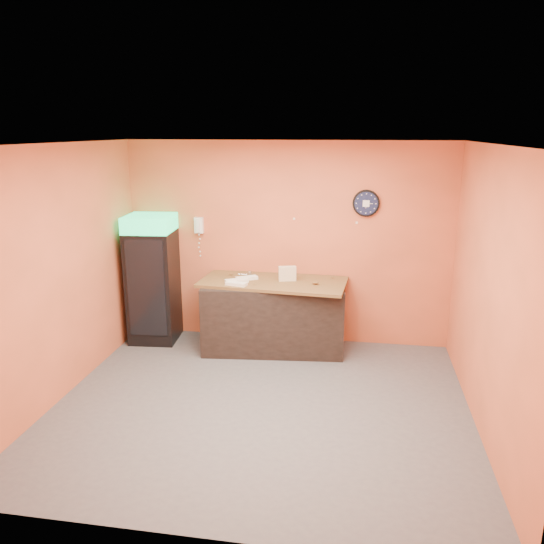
# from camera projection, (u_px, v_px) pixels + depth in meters

# --- Properties ---
(floor) EXTENTS (4.50, 4.50, 0.00)m
(floor) POSITION_uv_depth(u_px,v_px,m) (261.00, 405.00, 5.83)
(floor) COLOR #47474C
(floor) RESTS_ON ground
(back_wall) EXTENTS (4.50, 0.02, 2.80)m
(back_wall) POSITION_uv_depth(u_px,v_px,m) (287.00, 243.00, 7.37)
(back_wall) COLOR #E36840
(back_wall) RESTS_ON floor
(left_wall) EXTENTS (0.02, 4.00, 2.80)m
(left_wall) POSITION_uv_depth(u_px,v_px,m) (59.00, 274.00, 5.82)
(left_wall) COLOR #E36840
(left_wall) RESTS_ON floor
(right_wall) EXTENTS (0.02, 4.00, 2.80)m
(right_wall) POSITION_uv_depth(u_px,v_px,m) (489.00, 294.00, 5.11)
(right_wall) COLOR #E36840
(right_wall) RESTS_ON floor
(ceiling) EXTENTS (4.50, 4.00, 0.02)m
(ceiling) POSITION_uv_depth(u_px,v_px,m) (260.00, 144.00, 5.10)
(ceiling) COLOR white
(ceiling) RESTS_ON back_wall
(beverage_cooler) EXTENTS (0.68, 0.69, 1.80)m
(beverage_cooler) POSITION_uv_depth(u_px,v_px,m) (152.00, 281.00, 7.42)
(beverage_cooler) COLOR black
(beverage_cooler) RESTS_ON floor
(prep_counter) EXTENTS (1.94, 1.01, 0.93)m
(prep_counter) POSITION_uv_depth(u_px,v_px,m) (273.00, 316.00, 7.23)
(prep_counter) COLOR black
(prep_counter) RESTS_ON floor
(wall_clock) EXTENTS (0.36, 0.06, 0.36)m
(wall_clock) POSITION_uv_depth(u_px,v_px,m) (366.00, 203.00, 7.02)
(wall_clock) COLOR black
(wall_clock) RESTS_ON back_wall
(wall_phone) EXTENTS (0.12, 0.11, 0.22)m
(wall_phone) POSITION_uv_depth(u_px,v_px,m) (199.00, 225.00, 7.45)
(wall_phone) COLOR white
(wall_phone) RESTS_ON back_wall
(butcher_paper) EXTENTS (1.99, 1.03, 0.04)m
(butcher_paper) POSITION_uv_depth(u_px,v_px,m) (273.00, 282.00, 7.11)
(butcher_paper) COLOR brown
(butcher_paper) RESTS_ON prep_counter
(sub_roll_stack) EXTENTS (0.25, 0.14, 0.20)m
(sub_roll_stack) POSITION_uv_depth(u_px,v_px,m) (287.00, 274.00, 7.07)
(sub_roll_stack) COLOR beige
(sub_roll_stack) RESTS_ON butcher_paper
(wrapped_sandwich_left) EXTENTS (0.32, 0.26, 0.04)m
(wrapped_sandwich_left) POSITION_uv_depth(u_px,v_px,m) (237.00, 281.00, 7.01)
(wrapped_sandwich_left) COLOR white
(wrapped_sandwich_left) RESTS_ON butcher_paper
(wrapped_sandwich_mid) EXTENTS (0.29, 0.17, 0.04)m
(wrapped_sandwich_mid) POSITION_uv_depth(u_px,v_px,m) (236.00, 284.00, 6.88)
(wrapped_sandwich_mid) COLOR white
(wrapped_sandwich_mid) RESTS_ON butcher_paper
(wrapped_sandwich_right) EXTENTS (0.30, 0.25, 0.04)m
(wrapped_sandwich_right) POSITION_uv_depth(u_px,v_px,m) (247.00, 278.00, 7.14)
(wrapped_sandwich_right) COLOR white
(wrapped_sandwich_right) RESTS_ON butcher_paper
(kitchen_tool) EXTENTS (0.07, 0.07, 0.07)m
(kitchen_tool) POSITION_uv_depth(u_px,v_px,m) (250.00, 273.00, 7.33)
(kitchen_tool) COLOR silver
(kitchen_tool) RESTS_ON butcher_paper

